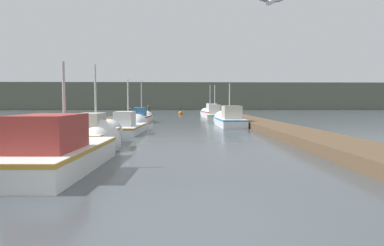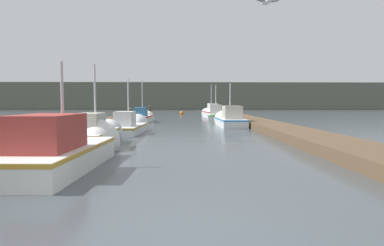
{
  "view_description": "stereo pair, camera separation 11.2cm",
  "coord_description": "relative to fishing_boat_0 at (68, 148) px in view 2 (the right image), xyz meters",
  "views": [
    {
      "loc": [
        -0.14,
        -4.75,
        1.82
      ],
      "look_at": [
        0.45,
        13.56,
        0.65
      ],
      "focal_mm": 32.0,
      "sensor_mm": 36.0,
      "label": 1
    },
    {
      "loc": [
        -0.03,
        -4.75,
        1.82
      ],
      "look_at": [
        0.45,
        13.56,
        0.65
      ],
      "focal_mm": 32.0,
      "sensor_mm": 36.0,
      "label": 2
    }
  ],
  "objects": [
    {
      "name": "fishing_boat_0",
      "position": [
        0.0,
        0.0,
        0.0
      ],
      "size": [
        2.02,
        6.16,
        3.43
      ],
      "rotation": [
        0.0,
        0.0,
        -0.04
      ],
      "color": "silver",
      "rests_on": "ground_plane"
    },
    {
      "name": "fishing_boat_6",
      "position": [
        6.46,
        28.98,
        0.02
      ],
      "size": [
        1.95,
        5.46,
        4.01
      ],
      "rotation": [
        0.0,
        0.0,
        0.1
      ],
      "color": "silver",
      "rests_on": "ground_plane"
    },
    {
      "name": "fishing_boat_1",
      "position": [
        -0.27,
        4.29,
        -0.03
      ],
      "size": [
        1.4,
        4.86,
        3.61
      ],
      "rotation": [
        0.0,
        0.0,
        -0.0
      ],
      "color": "silver",
      "rests_on": "ground_plane"
    },
    {
      "name": "mooring_piling_2",
      "position": [
        -1.03,
        18.05,
        0.15
      ],
      "size": [
        0.24,
        0.24,
        1.25
      ],
      "color": "#473523",
      "rests_on": "ground_plane"
    },
    {
      "name": "mooring_piling_0",
      "position": [
        -1.33,
        2.98,
        0.06
      ],
      "size": [
        0.28,
        0.28,
        1.07
      ],
      "color": "#473523",
      "rests_on": "ground_plane"
    },
    {
      "name": "dock_right",
      "position": [
        8.84,
        11.0,
        -0.27
      ],
      "size": [
        2.26,
        40.0,
        0.42
      ],
      "color": "brown",
      "rests_on": "ground_plane"
    },
    {
      "name": "distant_shore_ridge",
      "position": [
        3.31,
        68.56,
        2.37
      ],
      "size": [
        120.0,
        16.0,
        5.69
      ],
      "color": "#565B4C",
      "rests_on": "ground_plane"
    },
    {
      "name": "fishing_boat_5",
      "position": [
        6.58,
        24.67,
        -0.03
      ],
      "size": [
        1.8,
        4.7,
        3.84
      ],
      "rotation": [
        0.0,
        0.0,
        -0.09
      ],
      "color": "silver",
      "rests_on": "ground_plane"
    },
    {
      "name": "seagull_lead",
      "position": [
        4.94,
        -2.85,
        3.32
      ],
      "size": [
        0.56,
        0.31,
        0.12
      ],
      "rotation": [
        0.0,
        0.0,
        0.33
      ],
      "color": "white"
    },
    {
      "name": "fishing_boat_4",
      "position": [
        -0.23,
        20.24,
        -0.07
      ],
      "size": [
        1.59,
        5.04,
        3.96
      ],
      "rotation": [
        0.0,
        0.0,
        -0.06
      ],
      "color": "silver",
      "rests_on": "ground_plane"
    },
    {
      "name": "fishing_boat_2",
      "position": [
        0.13,
        10.38,
        -0.13
      ],
      "size": [
        1.82,
        5.58,
        3.61
      ],
      "rotation": [
        0.0,
        0.0,
        -0.04
      ],
      "color": "silver",
      "rests_on": "ground_plane"
    },
    {
      "name": "dock_left",
      "position": [
        -2.22,
        11.0,
        -0.27
      ],
      "size": [
        2.26,
        40.0,
        0.42
      ],
      "color": "brown",
      "rests_on": "ground_plane"
    },
    {
      "name": "ground_plane",
      "position": [
        3.31,
        -5.0,
        -0.48
      ],
      "size": [
        200.0,
        200.0,
        0.0
      ],
      "color": "#3D4449"
    },
    {
      "name": "fishing_boat_3",
      "position": [
        6.67,
        15.27,
        -0.03
      ],
      "size": [
        1.81,
        5.59,
        3.6
      ],
      "rotation": [
        0.0,
        0.0,
        0.03
      ],
      "color": "silver",
      "rests_on": "ground_plane"
    },
    {
      "name": "channel_buoy",
      "position": [
        3.11,
        37.15,
        -0.31
      ],
      "size": [
        0.61,
        0.61,
        1.11
      ],
      "color": "#BF6513",
      "rests_on": "ground_plane"
    },
    {
      "name": "mooring_piling_1",
      "position": [
        -1.02,
        34.84,
        0.15
      ],
      "size": [
        0.35,
        0.35,
        1.24
      ],
      "color": "#473523",
      "rests_on": "ground_plane"
    }
  ]
}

